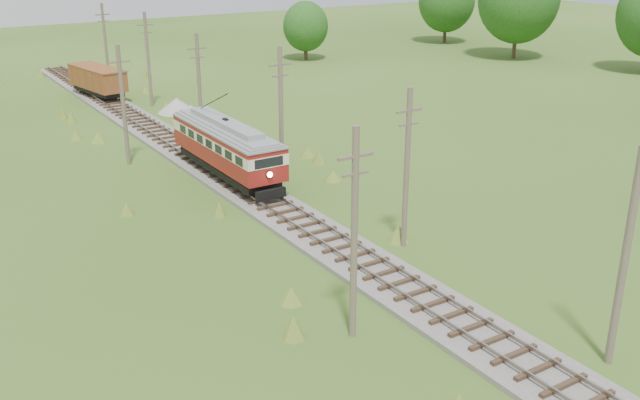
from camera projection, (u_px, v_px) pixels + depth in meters
railbed_main at (221, 173)px, 49.17m from camera, size 3.60×96.00×0.57m
streetcar at (227, 144)px, 47.36m from camera, size 2.83×12.13×5.53m
gondola at (98, 79)px, 71.32m from camera, size 3.94×8.35×2.67m
gravel_pile at (179, 106)px, 66.39m from camera, size 3.73×3.96×1.36m
utility_pole_r_1 at (625, 260)px, 26.31m from camera, size 0.30×0.30×8.80m
utility_pole_r_2 at (407, 167)px, 36.68m from camera, size 1.60×0.30×8.60m
utility_pole_r_3 at (281, 113)px, 46.84m from camera, size 1.60×0.30×9.00m
utility_pole_r_4 at (199, 85)px, 57.13m from camera, size 1.60×0.30×8.40m
utility_pole_r_5 at (148, 59)px, 67.52m from camera, size 1.60×0.30×8.90m
utility_pole_r_6 at (106, 43)px, 77.73m from camera, size 1.60×0.30×8.70m
utility_pole_l_a at (354, 233)px, 28.11m from camera, size 1.60×0.30×9.00m
utility_pole_l_b at (123, 104)px, 50.17m from camera, size 1.60×0.30×8.60m
tree_right_5 at (447, 1)px, 106.75m from camera, size 8.40×8.40×10.82m
tree_mid_b at (306, 26)px, 92.79m from camera, size 5.88×5.88×7.57m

